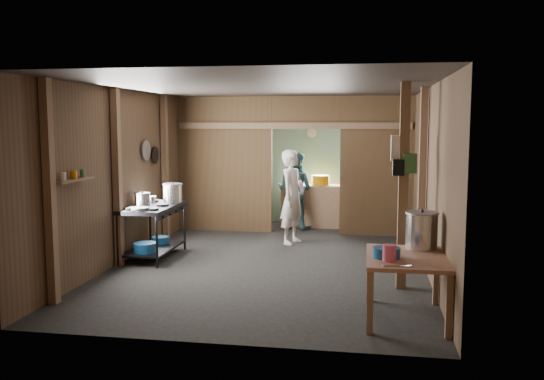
% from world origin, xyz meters
% --- Properties ---
extents(floor, '(4.50, 7.00, 0.00)m').
position_xyz_m(floor, '(0.00, 0.00, 0.00)').
color(floor, black).
rests_on(floor, ground).
extents(ceiling, '(4.50, 7.00, 0.00)m').
position_xyz_m(ceiling, '(0.00, 0.00, 2.60)').
color(ceiling, '#4D453F').
rests_on(ceiling, ground).
extents(wall_back, '(4.50, 0.00, 2.60)m').
position_xyz_m(wall_back, '(0.00, 3.50, 1.30)').
color(wall_back, brown).
rests_on(wall_back, ground).
extents(wall_front, '(4.50, 0.00, 2.60)m').
position_xyz_m(wall_front, '(0.00, -3.50, 1.30)').
color(wall_front, brown).
rests_on(wall_front, ground).
extents(wall_left, '(0.00, 7.00, 2.60)m').
position_xyz_m(wall_left, '(-2.25, 0.00, 1.30)').
color(wall_left, brown).
rests_on(wall_left, ground).
extents(wall_right, '(0.00, 7.00, 2.60)m').
position_xyz_m(wall_right, '(2.25, 0.00, 1.30)').
color(wall_right, brown).
rests_on(wall_right, ground).
extents(partition_left, '(1.85, 0.10, 2.60)m').
position_xyz_m(partition_left, '(-1.32, 2.20, 1.30)').
color(partition_left, brown).
rests_on(partition_left, floor).
extents(partition_right, '(1.35, 0.10, 2.60)m').
position_xyz_m(partition_right, '(1.57, 2.20, 1.30)').
color(partition_right, brown).
rests_on(partition_right, floor).
extents(partition_header, '(1.30, 0.10, 0.60)m').
position_xyz_m(partition_header, '(0.25, 2.20, 2.30)').
color(partition_header, brown).
rests_on(partition_header, wall_back).
extents(turquoise_panel, '(4.40, 0.06, 2.50)m').
position_xyz_m(turquoise_panel, '(0.00, 3.44, 1.25)').
color(turquoise_panel, '#65A095').
rests_on(turquoise_panel, wall_back).
extents(back_counter, '(1.20, 0.50, 0.85)m').
position_xyz_m(back_counter, '(0.30, 2.95, 0.42)').
color(back_counter, '#7D6148').
rests_on(back_counter, floor).
extents(wall_clock, '(0.20, 0.03, 0.20)m').
position_xyz_m(wall_clock, '(0.25, 3.40, 1.90)').
color(wall_clock, silver).
rests_on(wall_clock, wall_back).
extents(post_left_a, '(0.10, 0.12, 2.60)m').
position_xyz_m(post_left_a, '(-2.18, -2.60, 1.30)').
color(post_left_a, '#7D6148').
rests_on(post_left_a, floor).
extents(post_left_b, '(0.10, 0.12, 2.60)m').
position_xyz_m(post_left_b, '(-2.18, -0.80, 1.30)').
color(post_left_b, '#7D6148').
rests_on(post_left_b, floor).
extents(post_left_c, '(0.10, 0.12, 2.60)m').
position_xyz_m(post_left_c, '(-2.18, 1.20, 1.30)').
color(post_left_c, '#7D6148').
rests_on(post_left_c, floor).
extents(post_right, '(0.10, 0.12, 2.60)m').
position_xyz_m(post_right, '(2.18, -0.20, 1.30)').
color(post_right, '#7D6148').
rests_on(post_right, floor).
extents(post_free, '(0.12, 0.12, 2.60)m').
position_xyz_m(post_free, '(1.85, -1.30, 1.30)').
color(post_free, '#7D6148').
rests_on(post_free, floor).
extents(cross_beam, '(4.40, 0.12, 0.12)m').
position_xyz_m(cross_beam, '(0.00, 2.15, 2.05)').
color(cross_beam, '#7D6148').
rests_on(cross_beam, wall_left).
extents(pan_lid_big, '(0.03, 0.34, 0.34)m').
position_xyz_m(pan_lid_big, '(-2.21, 0.40, 1.65)').
color(pan_lid_big, gray).
rests_on(pan_lid_big, wall_left).
extents(pan_lid_small, '(0.03, 0.30, 0.30)m').
position_xyz_m(pan_lid_small, '(-2.21, 0.80, 1.55)').
color(pan_lid_small, black).
rests_on(pan_lid_small, wall_left).
extents(wall_shelf, '(0.14, 0.80, 0.03)m').
position_xyz_m(wall_shelf, '(-2.15, -2.10, 1.40)').
color(wall_shelf, '#7D6148').
rests_on(wall_shelf, wall_left).
extents(jar_white, '(0.07, 0.07, 0.10)m').
position_xyz_m(jar_white, '(-2.15, -2.35, 1.47)').
color(jar_white, silver).
rests_on(jar_white, wall_shelf).
extents(jar_yellow, '(0.08, 0.08, 0.10)m').
position_xyz_m(jar_yellow, '(-2.15, -2.10, 1.47)').
color(jar_yellow, orange).
rests_on(jar_yellow, wall_shelf).
extents(jar_green, '(0.06, 0.06, 0.10)m').
position_xyz_m(jar_green, '(-2.15, -1.88, 1.47)').
color(jar_green, '#366D37').
rests_on(jar_green, wall_shelf).
extents(bag_white, '(0.22, 0.15, 0.32)m').
position_xyz_m(bag_white, '(1.80, -1.22, 1.78)').
color(bag_white, silver).
rests_on(bag_white, post_free).
extents(bag_green, '(0.16, 0.12, 0.24)m').
position_xyz_m(bag_green, '(1.92, -1.36, 1.60)').
color(bag_green, '#366D37').
rests_on(bag_green, post_free).
extents(bag_black, '(0.14, 0.10, 0.20)m').
position_xyz_m(bag_black, '(1.78, -1.38, 1.55)').
color(bag_black, black).
rests_on(bag_black, post_free).
extents(gas_range, '(0.72, 1.39, 0.82)m').
position_xyz_m(gas_range, '(-1.88, -0.21, 0.41)').
color(gas_range, black).
rests_on(gas_range, floor).
extents(prep_table, '(0.84, 1.16, 0.68)m').
position_xyz_m(prep_table, '(1.83, -2.46, 0.34)').
color(prep_table, '#9F7455').
rests_on(prep_table, floor).
extents(stove_pot_large, '(0.36, 0.36, 0.32)m').
position_xyz_m(stove_pot_large, '(-1.71, 0.25, 0.96)').
color(stove_pot_large, silver).
rests_on(stove_pot_large, gas_range).
extents(stove_pot_med, '(0.25, 0.25, 0.21)m').
position_xyz_m(stove_pot_med, '(-2.05, -0.20, 0.91)').
color(stove_pot_med, silver).
rests_on(stove_pot_med, gas_range).
extents(stove_saucepan, '(0.15, 0.15, 0.09)m').
position_xyz_m(stove_saucepan, '(-2.05, 0.18, 0.87)').
color(stove_saucepan, silver).
rests_on(stove_saucepan, gas_range).
extents(frying_pan, '(0.31, 0.51, 0.06)m').
position_xyz_m(frying_pan, '(-1.88, -0.71, 0.85)').
color(frying_pan, gray).
rests_on(frying_pan, gas_range).
extents(blue_tub_front, '(0.35, 0.35, 0.14)m').
position_xyz_m(blue_tub_front, '(-1.88, -0.55, 0.23)').
color(blue_tub_front, navy).
rests_on(blue_tub_front, gas_range).
extents(blue_tub_back, '(0.28, 0.28, 0.11)m').
position_xyz_m(blue_tub_back, '(-1.88, 0.09, 0.22)').
color(blue_tub_back, navy).
rests_on(blue_tub_back, gas_range).
extents(stock_pot, '(0.42, 0.42, 0.44)m').
position_xyz_m(stock_pot, '(2.02, -2.05, 0.88)').
color(stock_pot, silver).
rests_on(stock_pot, prep_table).
extents(wash_basin, '(0.34, 0.34, 0.11)m').
position_xyz_m(wash_basin, '(1.62, -2.57, 0.74)').
color(wash_basin, navy).
rests_on(wash_basin, prep_table).
extents(pink_bucket, '(0.16, 0.16, 0.17)m').
position_xyz_m(pink_bucket, '(1.64, -2.72, 0.77)').
color(pink_bucket, '#D25073').
rests_on(pink_bucket, prep_table).
extents(knife, '(0.30, 0.07, 0.01)m').
position_xyz_m(knife, '(1.72, -2.93, 0.69)').
color(knife, silver).
rests_on(knife, prep_table).
extents(yellow_tub, '(0.36, 0.36, 0.20)m').
position_xyz_m(yellow_tub, '(0.47, 2.95, 0.95)').
color(yellow_tub, orange).
rests_on(yellow_tub, back_counter).
extents(cook, '(0.57, 0.70, 1.64)m').
position_xyz_m(cook, '(0.13, 1.22, 0.82)').
color(cook, silver).
rests_on(cook, floor).
extents(worker_back, '(0.89, 0.78, 1.54)m').
position_xyz_m(worker_back, '(-0.02, 2.65, 0.77)').
color(worker_back, '#315C67').
rests_on(worker_back, floor).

